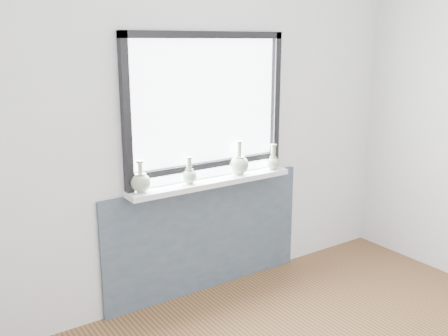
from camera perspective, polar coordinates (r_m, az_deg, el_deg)
back_wall at (r=3.65m, az=-2.30°, el=5.10°), size 3.60×0.02×2.60m
apron_panel at (r=3.86m, az=-1.93°, el=-7.81°), size 1.70×0.03×0.86m
windowsill at (r=3.66m, az=-1.41°, el=-1.61°), size 1.32×0.18×0.04m
window at (r=3.60m, az=-2.01°, el=7.25°), size 1.30×0.06×1.05m
vase_a at (r=3.38m, az=-9.50°, el=-1.54°), size 0.14×0.14×0.22m
vase_b at (r=3.54m, az=-3.99°, el=-0.77°), size 0.11×0.11×0.19m
vase_c at (r=3.78m, az=1.70°, el=0.48°), size 0.16×0.16×0.26m
vase_d at (r=3.94m, az=5.62°, el=0.76°), size 0.11×0.11×0.20m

